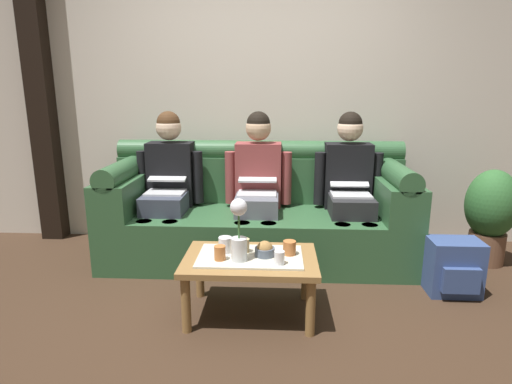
{
  "coord_description": "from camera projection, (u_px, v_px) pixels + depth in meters",
  "views": [
    {
      "loc": [
        0.16,
        -2.23,
        1.38
      ],
      "look_at": [
        0.01,
        0.79,
        0.66
      ],
      "focal_mm": 29.56,
      "sensor_mm": 36.0,
      "label": 1
    }
  ],
  "objects": [
    {
      "name": "timber_pillar",
      "position": [
        40.0,
        83.0,
        3.79
      ],
      "size": [
        0.2,
        0.2,
        2.9
      ],
      "primitive_type": "cube",
      "color": "black",
      "rests_on": "ground_plane"
    },
    {
      "name": "snack_bowl",
      "position": [
        265.0,
        250.0,
        2.58
      ],
      "size": [
        0.12,
        0.12,
        0.1
      ],
      "color": "#4C5666",
      "rests_on": "coffee_table"
    },
    {
      "name": "cup_far_right",
      "position": [
        225.0,
        245.0,
        2.64
      ],
      "size": [
        0.08,
        0.08,
        0.1
      ],
      "primitive_type": "cylinder",
      "color": "silver",
      "rests_on": "coffee_table"
    },
    {
      "name": "potted_plant",
      "position": [
        491.0,
        212.0,
        3.39
      ],
      "size": [
        0.4,
        0.4,
        0.78
      ],
      "color": "brown",
      "rests_on": "ground_plane"
    },
    {
      "name": "cup_near_left",
      "position": [
        289.0,
        248.0,
        2.6
      ],
      "size": [
        0.08,
        0.08,
        0.09
      ],
      "primitive_type": "cylinder",
      "color": "#B26633",
      "rests_on": "coffee_table"
    },
    {
      "name": "coffee_table",
      "position": [
        250.0,
        265.0,
        2.61
      ],
      "size": [
        0.82,
        0.54,
        0.4
      ],
      "color": "olive",
      "rests_on": "ground_plane"
    },
    {
      "name": "person_left",
      "position": [
        168.0,
        180.0,
        3.51
      ],
      "size": [
        0.56,
        0.67,
        1.22
      ],
      "color": "#383D4C",
      "rests_on": "ground_plane"
    },
    {
      "name": "person_middle",
      "position": [
        258.0,
        181.0,
        3.47
      ],
      "size": [
        0.56,
        0.67,
        1.22
      ],
      "color": "#595B66",
      "rests_on": "ground_plane"
    },
    {
      "name": "ground_plane",
      "position": [
        248.0,
        330.0,
        2.5
      ],
      "size": [
        14.0,
        14.0,
        0.0
      ],
      "primitive_type": "plane",
      "color": "#382619"
    },
    {
      "name": "cup_far_left",
      "position": [
        244.0,
        245.0,
        2.64
      ],
      "size": [
        0.06,
        0.06,
        0.09
      ],
      "primitive_type": "cylinder",
      "color": "#DBB77A",
      "rests_on": "coffee_table"
    },
    {
      "name": "couch",
      "position": [
        258.0,
        215.0,
        3.55
      ],
      "size": [
        2.47,
        0.88,
        0.96
      ],
      "color": "#2D5633",
      "rests_on": "ground_plane"
    },
    {
      "name": "cup_far_center",
      "position": [
        279.0,
        258.0,
        2.46
      ],
      "size": [
        0.06,
        0.06,
        0.08
      ],
      "primitive_type": "cylinder",
      "color": "silver",
      "rests_on": "coffee_table"
    },
    {
      "name": "backpack_right",
      "position": [
        454.0,
        267.0,
        2.92
      ],
      "size": [
        0.35,
        0.29,
        0.39
      ],
      "color": "#33477A",
      "rests_on": "ground_plane"
    },
    {
      "name": "back_wall_patterned",
      "position": [
        261.0,
        83.0,
        3.81
      ],
      "size": [
        6.0,
        0.12,
        2.9
      ],
      "primitive_type": "cube",
      "color": "beige",
      "rests_on": "ground_plane"
    },
    {
      "name": "cup_near_right",
      "position": [
        220.0,
        253.0,
        2.52
      ],
      "size": [
        0.07,
        0.07,
        0.09
      ],
      "primitive_type": "cylinder",
      "color": "#B26633",
      "rests_on": "coffee_table"
    },
    {
      "name": "person_right",
      "position": [
        349.0,
        182.0,
        3.44
      ],
      "size": [
        0.56,
        0.67,
        1.22
      ],
      "color": "#232326",
      "rests_on": "ground_plane"
    },
    {
      "name": "flower_vase",
      "position": [
        239.0,
        231.0,
        2.48
      ],
      "size": [
        0.1,
        0.1,
        0.38
      ],
      "color": "silver",
      "rests_on": "coffee_table"
    }
  ]
}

